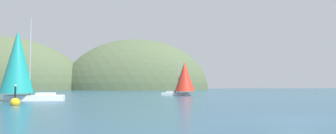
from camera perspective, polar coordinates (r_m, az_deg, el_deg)
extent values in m
plane|color=navy|center=(24.72, 20.54, -8.32)|extent=(360.00, 360.00, 0.00)
ellipsoid|color=#4C5B3D|center=(156.89, -5.17, -3.82)|extent=(66.26, 44.00, 46.23)
cube|color=white|center=(54.05, -21.32, -4.84)|extent=(8.28, 2.63, 0.84)
cube|color=beige|center=(53.77, -19.75, -4.24)|extent=(2.68, 1.92, 0.36)
cylinder|color=#B2B2B7|center=(54.33, -22.05, 1.65)|extent=(0.14, 0.14, 11.41)
cone|color=teal|center=(54.67, -23.93, 0.83)|extent=(4.81, 4.81, 9.23)
cube|color=white|center=(75.43, 1.29, -4.54)|extent=(6.27, 4.14, 0.61)
cube|color=beige|center=(75.66, 0.47, -4.16)|extent=(2.32, 1.99, 0.36)
cylinder|color=#B2B2B7|center=(75.29, 1.74, -1.65)|extent=(0.14, 0.14, 6.99)
cone|color=red|center=(75.03, 2.76, -1.65)|extent=(5.72, 5.72, 6.36)
sphere|color=gold|center=(43.31, -24.21, -5.46)|extent=(1.10, 1.10, 1.10)
cylinder|color=black|center=(43.27, -24.18, -4.07)|extent=(0.20, 0.20, 1.60)
sphere|color=#F2EA99|center=(43.26, -24.16, -2.85)|extent=(0.24, 0.24, 0.24)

